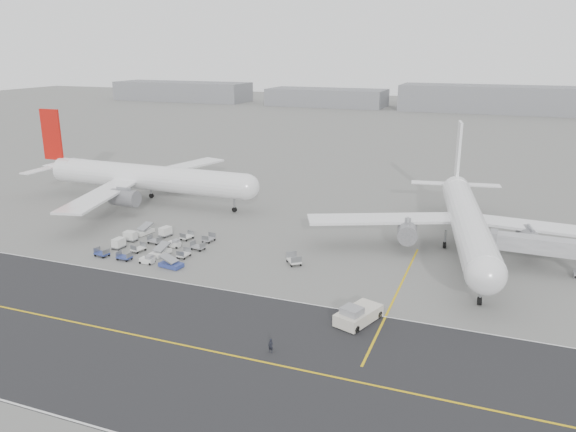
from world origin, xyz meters
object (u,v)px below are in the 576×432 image
at_px(airliner_b, 467,219).
at_px(ground_crew_a, 271,346).
at_px(jet_bridge, 540,247).
at_px(airliner_a, 142,177).
at_px(pushback_tug, 358,315).

height_order(airliner_b, ground_crew_a, airliner_b).
distance_m(jet_bridge, ground_crew_a, 47.82).
height_order(airliner_a, airliner_b, airliner_a).
relative_size(airliner_a, jet_bridge, 3.82).
relative_size(airliner_b, ground_crew_a, 31.79).
bearing_deg(pushback_tug, airliner_a, 166.31).
height_order(jet_bridge, ground_crew_a, jet_bridge).
distance_m(airliner_b, ground_crew_a, 47.23).
bearing_deg(airliner_a, airliner_b, -95.24).
distance_m(airliner_a, airliner_b, 70.69).
height_order(airliner_a, ground_crew_a, airliner_a).
xyz_separation_m(airliner_a, pushback_tug, (59.86, -39.56, -4.68)).
bearing_deg(pushback_tug, jet_bridge, 70.50).
xyz_separation_m(airliner_b, pushback_tug, (-10.49, -32.67, -4.46)).
bearing_deg(jet_bridge, ground_crew_a, -126.42).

